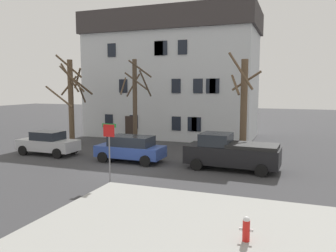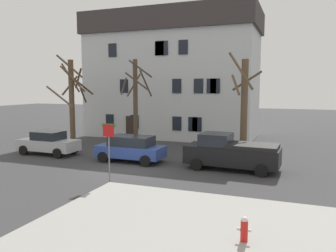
% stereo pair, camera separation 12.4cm
% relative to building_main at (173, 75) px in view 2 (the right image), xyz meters
% --- Properties ---
extents(ground_plane, '(120.00, 120.00, 0.00)m').
position_rel_building_main_xyz_m(ground_plane, '(2.22, -13.88, -5.88)').
color(ground_plane, '#38383A').
extents(sidewalk_slab, '(10.66, 8.73, 0.12)m').
position_rel_building_main_xyz_m(sidewalk_slab, '(8.18, -21.20, -5.82)').
color(sidewalk_slab, '#999993').
rests_on(sidewalk_slab, ground_plane).
extents(building_main, '(16.10, 7.66, 11.60)m').
position_rel_building_main_xyz_m(building_main, '(0.00, 0.00, 0.00)').
color(building_main, silver).
rests_on(building_main, ground_plane).
extents(tree_bare_near, '(2.61, 2.59, 7.30)m').
position_rel_building_main_xyz_m(tree_bare_near, '(-6.43, -7.05, -2.12)').
color(tree_bare_near, brown).
rests_on(tree_bare_near, ground_plane).
extents(tree_bare_mid, '(2.90, 2.84, 6.59)m').
position_rel_building_main_xyz_m(tree_bare_mid, '(-5.97, -7.75, -2.82)').
color(tree_bare_mid, brown).
rests_on(tree_bare_mid, ground_plane).
extents(tree_bare_far, '(2.52, 2.27, 6.81)m').
position_rel_building_main_xyz_m(tree_bare_far, '(-0.30, -7.47, -2.19)').
color(tree_bare_far, '#4C3D2D').
rests_on(tree_bare_far, ground_plane).
extents(tree_bare_end, '(2.08, 2.13, 7.01)m').
position_rel_building_main_xyz_m(tree_bare_end, '(7.88, -7.51, -2.35)').
color(tree_bare_end, brown).
rests_on(tree_bare_end, ground_plane).
extents(car_silver_sedan, '(4.30, 2.00, 1.64)m').
position_rel_building_main_xyz_m(car_silver_sedan, '(-4.92, -11.92, -5.06)').
color(car_silver_sedan, '#B7BABF').
rests_on(car_silver_sedan, ground_plane).
extents(car_blue_wagon, '(4.34, 2.08, 1.65)m').
position_rel_building_main_xyz_m(car_blue_wagon, '(1.51, -11.93, -5.02)').
color(car_blue_wagon, '#2D4799').
rests_on(car_blue_wagon, ground_plane).
extents(pickup_truck_black, '(5.38, 2.45, 2.05)m').
position_rel_building_main_xyz_m(pickup_truck_black, '(7.84, -11.74, -4.89)').
color(pickup_truck_black, black).
rests_on(pickup_truck_black, ground_plane).
extents(fire_hydrant, '(0.42, 0.22, 0.77)m').
position_rel_building_main_xyz_m(fire_hydrant, '(9.91, -20.95, -5.36)').
color(fire_hydrant, red).
rests_on(fire_hydrant, sidewalk_slab).
extents(street_sign_pole, '(0.76, 0.07, 2.95)m').
position_rel_building_main_xyz_m(street_sign_pole, '(2.70, -16.58, -3.82)').
color(street_sign_pole, slate).
rests_on(street_sign_pole, ground_plane).
extents(bicycle_leaning, '(1.75, 0.08, 1.03)m').
position_rel_building_main_xyz_m(bicycle_leaning, '(-1.95, -7.23, -5.51)').
color(bicycle_leaning, black).
rests_on(bicycle_leaning, ground_plane).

